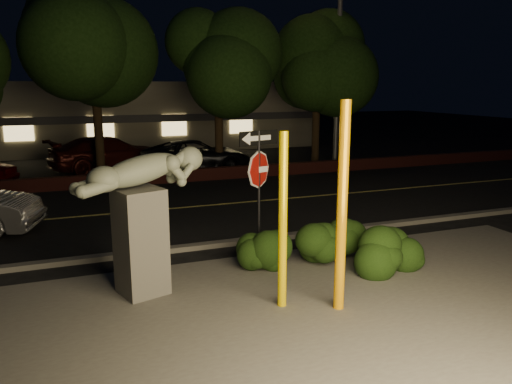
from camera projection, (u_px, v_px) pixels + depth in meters
ground at (177, 189)px, 18.70m from camera, size 90.00×90.00×0.00m
patio at (310, 309)px, 8.65m from camera, size 14.00×6.00×0.02m
road at (197, 207)px, 15.96m from camera, size 80.00×8.00×0.01m
lane_marking at (197, 206)px, 15.96m from camera, size 80.00×0.12×0.00m
curb at (238, 242)px, 12.20m from camera, size 80.00×0.25×0.12m
brick_wall at (170, 176)px, 19.84m from camera, size 40.00×0.35×0.50m
parking_lot at (148, 162)px, 25.10m from camera, size 40.00×12.00×0.01m
building at (127, 114)px, 31.98m from camera, size 22.00×10.20×4.00m
tree_far_b at (92, 26)px, 19.49m from camera, size 5.20×5.20×8.41m
tree_far_c at (217, 40)px, 20.94m from camera, size 4.80×4.80×7.84m
tree_far_d at (318, 50)px, 23.18m from camera, size 4.40×4.40×7.42m
yellow_pole_left at (283, 222)px, 8.48m from camera, size 0.15×0.15×3.09m
yellow_pole_right at (342, 209)px, 8.32m from camera, size 0.18×0.18×3.60m
signpost at (259, 170)px, 10.59m from camera, size 0.95×0.29×2.89m
sculpture at (141, 207)px, 9.03m from camera, size 2.49×1.34×2.68m
hedge_center at (254, 250)px, 10.45m from camera, size 1.83×1.15×0.89m
hedge_right at (333, 238)px, 10.88m from camera, size 1.84×1.19×1.12m
hedge_far_right at (389, 247)px, 10.42m from camera, size 1.72×1.45×1.02m
streetlight at (335, 18)px, 22.41m from camera, size 1.72×0.50×11.39m
parked_car_darkred at (109, 153)px, 22.65m from camera, size 5.68×3.44×1.54m
parked_car_dark at (196, 156)px, 22.55m from camera, size 5.24×3.01×1.38m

